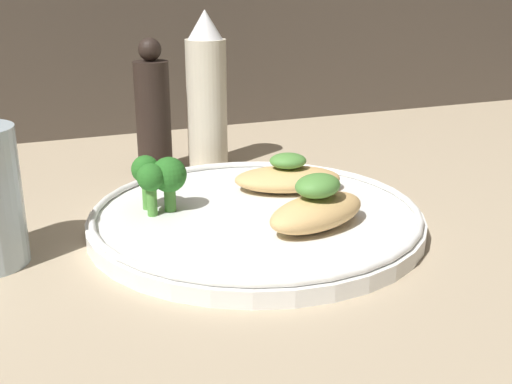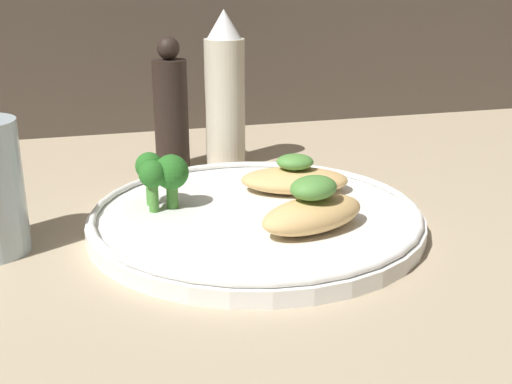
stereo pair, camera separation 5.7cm
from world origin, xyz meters
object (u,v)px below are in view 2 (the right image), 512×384
object	(u,v)px
plate	(256,217)
pepper_grinder	(171,111)
broccoli_bunch	(161,173)
sauce_bottle	(225,93)

from	to	relation	value
plate	pepper_grinder	world-z (taller)	pepper_grinder
pepper_grinder	plate	bearing A→B (deg)	-77.59
broccoli_bunch	pepper_grinder	xyz separation A→B (cm)	(3.43, 16.46, 2.17)
broccoli_bunch	pepper_grinder	distance (cm)	16.95
plate	sauce_bottle	bearing A→B (deg)	84.62
broccoli_bunch	pepper_grinder	world-z (taller)	pepper_grinder
sauce_bottle	pepper_grinder	world-z (taller)	sauce_bottle
plate	pepper_grinder	bearing A→B (deg)	102.41
sauce_bottle	pepper_grinder	xyz separation A→B (cm)	(-6.31, -0.00, -1.69)
plate	broccoli_bunch	xyz separation A→B (cm)	(-7.85, 3.62, 3.73)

